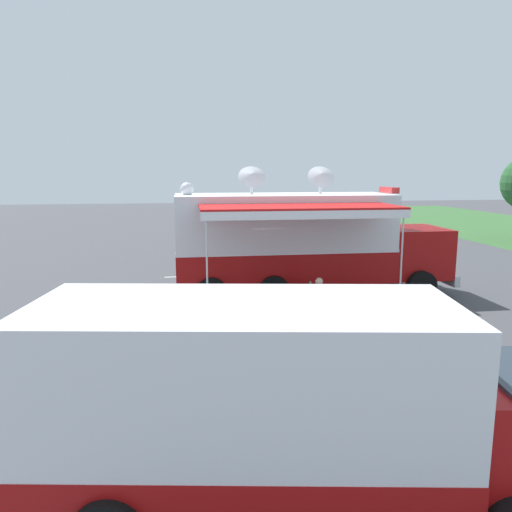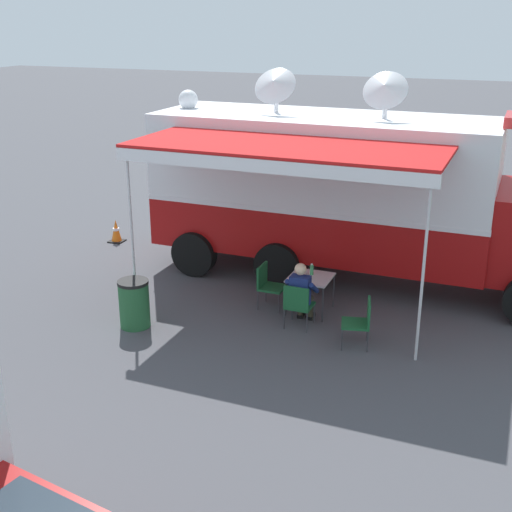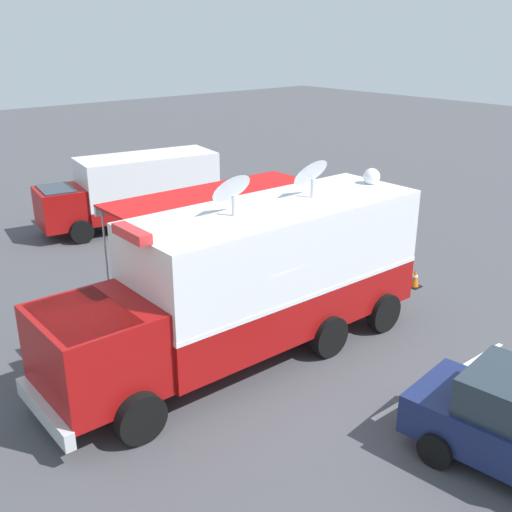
{
  "view_description": "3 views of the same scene",
  "coord_description": "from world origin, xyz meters",
  "px_view_note": "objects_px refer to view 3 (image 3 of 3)",
  "views": [
    {
      "loc": [
        16.16,
        -3.47,
        4.29
      ],
      "look_at": [
        0.57,
        -1.02,
        1.52
      ],
      "focal_mm": 34.42,
      "sensor_mm": 36.0,
      "label": 1
    },
    {
      "loc": [
        13.75,
        3.86,
        5.5
      ],
      "look_at": [
        2.15,
        -0.69,
        1.0
      ],
      "focal_mm": 47.19,
      "sensor_mm": 36.0,
      "label": 2
    },
    {
      "loc": [
        -9.73,
        8.9,
        7.27
      ],
      "look_at": [
        1.93,
        -0.98,
        1.47
      ],
      "focal_mm": 42.37,
      "sensor_mm": 36.0,
      "label": 3
    }
  ],
  "objects_px": {
    "folding_chair_spare_by_truck": "(147,300)",
    "seated_responder": "(196,288)",
    "command_truck": "(252,276)",
    "folding_chair_at_table": "(192,290)",
    "support_truck": "(136,190)",
    "traffic_cone": "(415,278)",
    "trash_bin": "(248,258)",
    "water_bottle": "(212,290)",
    "folding_table": "(209,294)",
    "folding_chair_beside_table": "(233,290)"
  },
  "relations": [
    {
      "from": "water_bottle",
      "to": "support_truck",
      "type": "bearing_deg",
      "value": -17.1
    },
    {
      "from": "folding_chair_spare_by_truck",
      "to": "traffic_cone",
      "type": "distance_m",
      "value": 7.89
    },
    {
      "from": "water_bottle",
      "to": "folding_chair_beside_table",
      "type": "relative_size",
      "value": 0.26
    },
    {
      "from": "folding_chair_at_table",
      "to": "trash_bin",
      "type": "bearing_deg",
      "value": -70.47
    },
    {
      "from": "water_bottle",
      "to": "trash_bin",
      "type": "bearing_deg",
      "value": -55.52
    },
    {
      "from": "folding_chair_at_table",
      "to": "support_truck",
      "type": "xyz_separation_m",
      "value": [
        7.6,
        -2.65,
        0.87
      ]
    },
    {
      "from": "folding_chair_beside_table",
      "to": "traffic_cone",
      "type": "bearing_deg",
      "value": -115.43
    },
    {
      "from": "folding_chair_spare_by_truck",
      "to": "folding_table",
      "type": "bearing_deg",
      "value": -130.33
    },
    {
      "from": "trash_bin",
      "to": "folding_chair_spare_by_truck",
      "type": "bearing_deg",
      "value": 100.31
    },
    {
      "from": "folding_chair_at_table",
      "to": "seated_responder",
      "type": "bearing_deg",
      "value": 179.21
    },
    {
      "from": "folding_table",
      "to": "folding_chair_spare_by_truck",
      "type": "distance_m",
      "value": 1.66
    },
    {
      "from": "command_truck",
      "to": "folding_chair_spare_by_truck",
      "type": "relative_size",
      "value": 10.95
    },
    {
      "from": "folding_table",
      "to": "seated_responder",
      "type": "xyz_separation_m",
      "value": [
        0.61,
        0.02,
        -0.02
      ]
    },
    {
      "from": "folding_chair_beside_table",
      "to": "traffic_cone",
      "type": "relative_size",
      "value": 1.5
    },
    {
      "from": "traffic_cone",
      "to": "seated_responder",
      "type": "bearing_deg",
      "value": 63.6
    },
    {
      "from": "folding_chair_at_table",
      "to": "traffic_cone",
      "type": "relative_size",
      "value": 1.5
    },
    {
      "from": "water_bottle",
      "to": "trash_bin",
      "type": "xyz_separation_m",
      "value": [
        1.94,
        -2.82,
        -0.38
      ]
    },
    {
      "from": "command_truck",
      "to": "support_truck",
      "type": "distance_m",
      "value": 10.94
    },
    {
      "from": "command_truck",
      "to": "folding_table",
      "type": "xyz_separation_m",
      "value": [
        2.13,
        -0.31,
        -1.27
      ]
    },
    {
      "from": "folding_chair_beside_table",
      "to": "trash_bin",
      "type": "xyz_separation_m",
      "value": [
        1.74,
        -1.99,
        -0.06
      ]
    },
    {
      "from": "folding_chair_at_table",
      "to": "folding_chair_spare_by_truck",
      "type": "xyz_separation_m",
      "value": [
        0.27,
        1.24,
        0.0
      ]
    },
    {
      "from": "seated_responder",
      "to": "support_truck",
      "type": "bearing_deg",
      "value": -18.83
    },
    {
      "from": "folding_table",
      "to": "trash_bin",
      "type": "relative_size",
      "value": 0.89
    },
    {
      "from": "support_truck",
      "to": "folding_table",
      "type": "bearing_deg",
      "value": 162.56
    },
    {
      "from": "folding_chair_beside_table",
      "to": "seated_responder",
      "type": "height_order",
      "value": "seated_responder"
    },
    {
      "from": "command_truck",
      "to": "folding_table",
      "type": "relative_size",
      "value": 11.74
    },
    {
      "from": "command_truck",
      "to": "traffic_cone",
      "type": "relative_size",
      "value": 16.42
    },
    {
      "from": "folding_chair_at_table",
      "to": "water_bottle",
      "type": "bearing_deg",
      "value": -178.15
    },
    {
      "from": "folding_chair_at_table",
      "to": "seated_responder",
      "type": "height_order",
      "value": "seated_responder"
    },
    {
      "from": "trash_bin",
      "to": "folding_chair_beside_table",
      "type": "bearing_deg",
      "value": 131.14
    },
    {
      "from": "traffic_cone",
      "to": "folding_chair_at_table",
      "type": "bearing_deg",
      "value": 62.14
    },
    {
      "from": "support_truck",
      "to": "trash_bin",
      "type": "bearing_deg",
      "value": -178.27
    },
    {
      "from": "folding_chair_spare_by_truck",
      "to": "traffic_cone",
      "type": "height_order",
      "value": "folding_chair_spare_by_truck"
    },
    {
      "from": "seated_responder",
      "to": "support_truck",
      "type": "xyz_separation_m",
      "value": [
        7.79,
        -2.66,
        0.73
      ]
    },
    {
      "from": "folding_table",
      "to": "traffic_cone",
      "type": "distance_m",
      "value": 6.32
    },
    {
      "from": "traffic_cone",
      "to": "water_bottle",
      "type": "bearing_deg",
      "value": 69.54
    },
    {
      "from": "folding_chair_beside_table",
      "to": "traffic_cone",
      "type": "distance_m",
      "value": 5.57
    },
    {
      "from": "folding_table",
      "to": "trash_bin",
      "type": "xyz_separation_m",
      "value": [
        1.81,
        -2.84,
        -0.22
      ]
    },
    {
      "from": "folding_chair_spare_by_truck",
      "to": "seated_responder",
      "type": "distance_m",
      "value": 1.33
    },
    {
      "from": "traffic_cone",
      "to": "support_truck",
      "type": "height_order",
      "value": "support_truck"
    },
    {
      "from": "folding_table",
      "to": "trash_bin",
      "type": "height_order",
      "value": "trash_bin"
    },
    {
      "from": "folding_table",
      "to": "water_bottle",
      "type": "relative_size",
      "value": 3.62
    },
    {
      "from": "trash_bin",
      "to": "command_truck",
      "type": "bearing_deg",
      "value": 141.36
    },
    {
      "from": "folding_chair_spare_by_truck",
      "to": "folding_chair_at_table",
      "type": "bearing_deg",
      "value": -102.13
    },
    {
      "from": "trash_bin",
      "to": "seated_responder",
      "type": "bearing_deg",
      "value": 112.81
    },
    {
      "from": "seated_responder",
      "to": "water_bottle",
      "type": "bearing_deg",
      "value": -177.48
    },
    {
      "from": "folding_chair_beside_table",
      "to": "folding_chair_spare_by_truck",
      "type": "height_order",
      "value": "same"
    },
    {
      "from": "traffic_cone",
      "to": "support_truck",
      "type": "distance_m",
      "value": 11.24
    },
    {
      "from": "water_bottle",
      "to": "seated_responder",
      "type": "bearing_deg",
      "value": 2.52
    },
    {
      "from": "command_truck",
      "to": "seated_responder",
      "type": "height_order",
      "value": "command_truck"
    }
  ]
}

